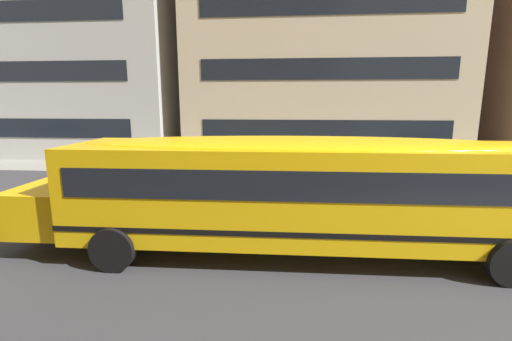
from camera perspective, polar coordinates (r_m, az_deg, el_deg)
The scene contains 8 objects.
ground_plane at distance 10.44m, azimuth -11.01°, elevation -8.36°, with size 400.00×400.00×0.00m, color #38383D.
sidewalk_far at distance 18.43m, azimuth -3.70°, elevation 0.32°, with size 120.00×3.00×0.01m, color gray.
lane_centreline at distance 10.44m, azimuth -11.01°, elevation -8.35°, with size 110.00×0.16×0.01m, color silver.
school_bus at distance 7.92m, azimuth 5.80°, elevation -2.46°, with size 12.03×2.85×2.68m.
parked_car_grey_by_hydrant at distance 17.33m, azimuth -20.29°, elevation 1.77°, with size 3.91×1.89×1.64m.
parked_car_green_mid_block at distance 17.50m, azimuth 34.50°, elevation 0.59°, with size 3.92×1.92×1.64m.
apartment_block_far_left at distance 30.69m, azimuth -33.24°, elevation 21.43°, with size 21.48×9.38×19.70m.
apartment_block_far_centre at distance 27.08m, azimuth 10.07°, elevation 24.61°, with size 15.86×13.78×19.70m.
Camera 1 is at (2.86, -9.44, 3.44)m, focal length 24.77 mm.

